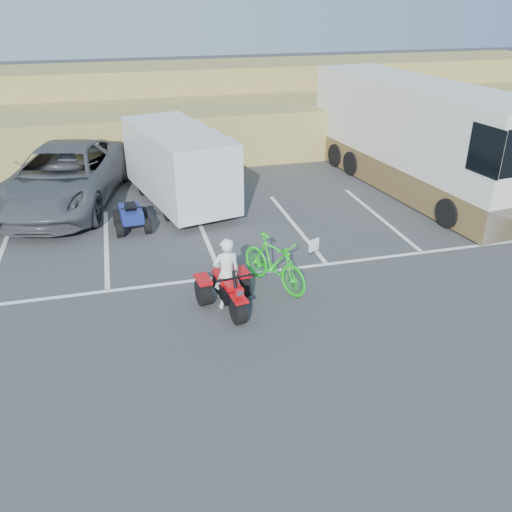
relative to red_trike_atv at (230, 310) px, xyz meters
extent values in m
plane|color=#3B3B3E|center=(0.13, -0.91, 0.00)|extent=(100.00, 100.00, 0.00)
cube|color=white|center=(-5.27, 4.09, 0.00)|extent=(0.12, 5.00, 0.01)
cube|color=white|center=(-2.57, 4.09, 0.00)|extent=(0.12, 5.00, 0.01)
cube|color=white|center=(0.13, 4.09, 0.00)|extent=(0.12, 5.00, 0.01)
cube|color=white|center=(2.83, 4.09, 0.00)|extent=(0.12, 5.00, 0.01)
cube|color=white|center=(5.53, 4.09, 0.00)|extent=(0.12, 5.00, 0.01)
cube|color=white|center=(8.23, 4.09, 0.00)|extent=(0.12, 5.00, 0.01)
cube|color=white|center=(0.13, 1.49, 0.00)|extent=(28.00, 0.12, 0.01)
cube|color=olive|center=(0.13, 13.09, 1.00)|extent=(40.00, 6.00, 2.00)
cube|color=olive|center=(0.13, 16.59, 2.00)|extent=(40.00, 4.00, 2.20)
imported|color=white|center=(-0.02, 0.15, 0.82)|extent=(0.64, 0.46, 1.63)
imported|color=#14BF19|center=(1.21, 0.76, 0.62)|extent=(1.44, 2.10, 1.24)
imported|color=#4A4C52|center=(-3.72, 7.64, 0.92)|extent=(4.53, 7.15, 1.84)
cube|color=silver|center=(-0.17, 6.86, 1.33)|extent=(3.17, 5.46, 2.14)
cylinder|color=black|center=(-0.17, 6.86, 0.30)|extent=(1.97, 1.01, 0.60)
cube|color=silver|center=(7.83, 6.38, 1.80)|extent=(3.68, 9.97, 3.51)
cube|color=brown|center=(7.83, 6.38, 0.54)|extent=(3.73, 9.98, 0.97)
camera|label=1|loc=(-1.97, -9.86, 6.28)|focal=38.00mm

